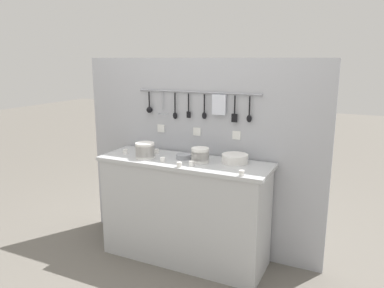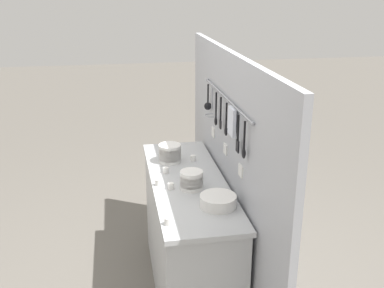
{
  "view_description": "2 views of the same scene",
  "coord_description": "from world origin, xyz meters",
  "px_view_note": "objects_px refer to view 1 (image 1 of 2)",
  "views": [
    {
      "loc": [
        1.35,
        -2.67,
        1.71
      ],
      "look_at": [
        0.08,
        -0.02,
        1.04
      ],
      "focal_mm": 35.0,
      "sensor_mm": 36.0,
      "label": 1
    },
    {
      "loc": [
        2.67,
        -0.44,
        2.11
      ],
      "look_at": [
        -0.0,
        0.03,
        1.14
      ],
      "focal_mm": 42.0,
      "sensor_mm": 36.0,
      "label": 2
    }
  ],
  "objects_px": {
    "bowl_stack_wide_centre": "(145,150)",
    "cup_centre": "(179,165)",
    "steel_mixing_bowl": "(184,156)",
    "cup_front_left": "(157,151)",
    "cup_back_right": "(163,160)",
    "cup_edge_far": "(191,163)",
    "plate_stack": "(235,158)",
    "bowl_stack_nested_right": "(200,155)",
    "cup_beside_plates": "(125,151)",
    "cup_by_caddy": "(242,173)"
  },
  "relations": [
    {
      "from": "bowl_stack_wide_centre",
      "to": "cup_centre",
      "type": "xyz_separation_m",
      "value": [
        0.39,
        -0.13,
        -0.05
      ]
    },
    {
      "from": "steel_mixing_bowl",
      "to": "cup_front_left",
      "type": "relative_size",
      "value": 3.2
    },
    {
      "from": "cup_back_right",
      "to": "cup_edge_far",
      "type": "bearing_deg",
      "value": 0.11
    },
    {
      "from": "plate_stack",
      "to": "cup_back_right",
      "type": "bearing_deg",
      "value": -155.78
    },
    {
      "from": "plate_stack",
      "to": "cup_back_right",
      "type": "distance_m",
      "value": 0.59
    },
    {
      "from": "plate_stack",
      "to": "cup_back_right",
      "type": "height_order",
      "value": "plate_stack"
    },
    {
      "from": "bowl_stack_nested_right",
      "to": "cup_centre",
      "type": "xyz_separation_m",
      "value": [
        -0.09,
        -0.2,
        -0.04
      ]
    },
    {
      "from": "cup_back_right",
      "to": "cup_beside_plates",
      "type": "bearing_deg",
      "value": 167.57
    },
    {
      "from": "plate_stack",
      "to": "steel_mixing_bowl",
      "type": "xyz_separation_m",
      "value": [
        -0.43,
        -0.07,
        -0.01
      ]
    },
    {
      "from": "cup_front_left",
      "to": "bowl_stack_wide_centre",
      "type": "bearing_deg",
      "value": -94.48
    },
    {
      "from": "plate_stack",
      "to": "steel_mixing_bowl",
      "type": "bearing_deg",
      "value": -170.26
    },
    {
      "from": "cup_edge_far",
      "to": "plate_stack",
      "type": "bearing_deg",
      "value": 40.94
    },
    {
      "from": "cup_edge_far",
      "to": "cup_front_left",
      "type": "bearing_deg",
      "value": 153.49
    },
    {
      "from": "cup_edge_far",
      "to": "cup_by_caddy",
      "type": "xyz_separation_m",
      "value": [
        0.44,
        -0.07,
        0.0
      ]
    },
    {
      "from": "cup_back_right",
      "to": "bowl_stack_wide_centre",
      "type": "bearing_deg",
      "value": 164.8
    },
    {
      "from": "bowl_stack_nested_right",
      "to": "cup_back_right",
      "type": "relative_size",
      "value": 3.59
    },
    {
      "from": "cup_by_caddy",
      "to": "cup_back_right",
      "type": "bearing_deg",
      "value": 174.15
    },
    {
      "from": "cup_by_caddy",
      "to": "cup_front_left",
      "type": "relative_size",
      "value": 1.0
    },
    {
      "from": "steel_mixing_bowl",
      "to": "bowl_stack_nested_right",
      "type": "bearing_deg",
      "value": -12.32
    },
    {
      "from": "cup_edge_far",
      "to": "cup_front_left",
      "type": "relative_size",
      "value": 1.0
    },
    {
      "from": "cup_beside_plates",
      "to": "cup_front_left",
      "type": "height_order",
      "value": "same"
    },
    {
      "from": "cup_beside_plates",
      "to": "cup_centre",
      "type": "bearing_deg",
      "value": -14.99
    },
    {
      "from": "bowl_stack_nested_right",
      "to": "steel_mixing_bowl",
      "type": "relative_size",
      "value": 1.12
    },
    {
      "from": "bowl_stack_wide_centre",
      "to": "cup_edge_far",
      "type": "height_order",
      "value": "bowl_stack_wide_centre"
    },
    {
      "from": "steel_mixing_bowl",
      "to": "cup_by_caddy",
      "type": "bearing_deg",
      "value": -22.1
    },
    {
      "from": "cup_beside_plates",
      "to": "cup_back_right",
      "type": "distance_m",
      "value": 0.44
    },
    {
      "from": "steel_mixing_bowl",
      "to": "cup_centre",
      "type": "xyz_separation_m",
      "value": [
        0.08,
        -0.24,
        0.0
      ]
    },
    {
      "from": "steel_mixing_bowl",
      "to": "cup_front_left",
      "type": "bearing_deg",
      "value": 169.25
    },
    {
      "from": "bowl_stack_nested_right",
      "to": "cup_back_right",
      "type": "distance_m",
      "value": 0.31
    },
    {
      "from": "cup_edge_far",
      "to": "cup_back_right",
      "type": "distance_m",
      "value": 0.26
    },
    {
      "from": "steel_mixing_bowl",
      "to": "cup_edge_far",
      "type": "xyz_separation_m",
      "value": [
        0.15,
        -0.17,
        0.0
      ]
    },
    {
      "from": "cup_edge_far",
      "to": "cup_back_right",
      "type": "bearing_deg",
      "value": -179.89
    },
    {
      "from": "cup_beside_plates",
      "to": "cup_back_right",
      "type": "bearing_deg",
      "value": -12.43
    },
    {
      "from": "bowl_stack_wide_centre",
      "to": "cup_front_left",
      "type": "distance_m",
      "value": 0.17
    },
    {
      "from": "bowl_stack_nested_right",
      "to": "cup_edge_far",
      "type": "relative_size",
      "value": 3.59
    },
    {
      "from": "cup_centre",
      "to": "cup_back_right",
      "type": "relative_size",
      "value": 1.0
    },
    {
      "from": "steel_mixing_bowl",
      "to": "cup_by_caddy",
      "type": "relative_size",
      "value": 3.2
    },
    {
      "from": "bowl_stack_wide_centre",
      "to": "plate_stack",
      "type": "xyz_separation_m",
      "value": [
        0.74,
        0.19,
        -0.03
      ]
    },
    {
      "from": "cup_back_right",
      "to": "cup_front_left",
      "type": "height_order",
      "value": "same"
    },
    {
      "from": "steel_mixing_bowl",
      "to": "cup_back_right",
      "type": "distance_m",
      "value": 0.2
    },
    {
      "from": "cup_centre",
      "to": "cup_front_left",
      "type": "bearing_deg",
      "value": 142.06
    },
    {
      "from": "cup_centre",
      "to": "cup_edge_far",
      "type": "bearing_deg",
      "value": 45.99
    },
    {
      "from": "cup_edge_far",
      "to": "cup_beside_plates",
      "type": "bearing_deg",
      "value": 172.17
    },
    {
      "from": "bowl_stack_nested_right",
      "to": "cup_by_caddy",
      "type": "distance_m",
      "value": 0.47
    },
    {
      "from": "cup_edge_far",
      "to": "cup_back_right",
      "type": "xyz_separation_m",
      "value": [
        -0.26,
        -0.0,
        0.0
      ]
    },
    {
      "from": "bowl_stack_nested_right",
      "to": "cup_edge_far",
      "type": "height_order",
      "value": "bowl_stack_nested_right"
    },
    {
      "from": "bowl_stack_wide_centre",
      "to": "plate_stack",
      "type": "bearing_deg",
      "value": 14.14
    },
    {
      "from": "cup_by_caddy",
      "to": "steel_mixing_bowl",
      "type": "bearing_deg",
      "value": 157.9
    },
    {
      "from": "steel_mixing_bowl",
      "to": "cup_centre",
      "type": "height_order",
      "value": "cup_centre"
    },
    {
      "from": "cup_centre",
      "to": "cup_back_right",
      "type": "xyz_separation_m",
      "value": [
        -0.19,
        0.07,
        0.0
      ]
    }
  ]
}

